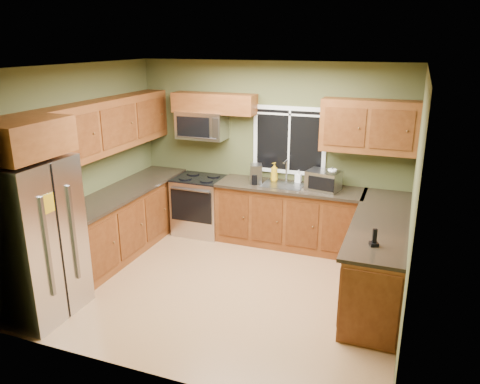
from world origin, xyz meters
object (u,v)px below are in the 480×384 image
Objects in this scene: range at (200,205)px; soap_bottle_c at (254,177)px; soap_bottle_b at (298,176)px; cordless_phone at (374,241)px; toaster_oven at (323,181)px; soap_bottle_a at (274,172)px; refrigerator at (34,240)px; kettle at (254,173)px; microwave at (202,125)px; paper_towel_roll at (332,179)px; coffee_maker at (256,175)px.

soap_bottle_c is at bearing 1.95° from range.
cordless_phone is at bearing -56.71° from soap_bottle_b.
cordless_phone is (0.86, -1.71, -0.08)m from toaster_oven.
cordless_phone is (1.64, -1.90, -0.09)m from soap_bottle_a.
soap_bottle_c is 2.60m from cordless_phone.
refrigerator reaches higher than kettle.
microwave is at bearing -178.24° from soap_bottle_a.
paper_towel_roll reaches higher than soap_bottle_a.
soap_bottle_c is 0.80× the size of cordless_phone.
toaster_oven is 1.01m from coffee_maker.
paper_towel_roll is 0.89m from soap_bottle_a.
coffee_maker is 0.17m from kettle.
cordless_phone is (1.92, -1.75, -0.02)m from soap_bottle_c.
paper_towel_roll is at bearing -15.45° from soap_bottle_b.
kettle is at bearing 105.46° from soap_bottle_c.
cordless_phone is at bearing -42.41° from soap_bottle_c.
range is 1.86× the size of toaster_oven.
kettle is at bearing 116.31° from coffee_maker.
kettle is at bearing 8.14° from range.
soap_bottle_b is 0.67m from soap_bottle_c.
refrigerator reaches higher than range.
microwave reaches higher than refrigerator.
toaster_oven is (2.64, 2.76, 0.18)m from refrigerator.
microwave reaches higher than paper_towel_roll.
soap_bottle_a is at bearing -170.79° from soap_bottle_b.
paper_towel_roll is 1.13× the size of soap_bottle_a.
kettle is at bearing 178.17° from paper_towel_roll.
cordless_phone is (1.95, -1.85, -0.05)m from kettle.
coffee_maker reaches higher than cordless_phone.
refrigerator is at bearing -103.34° from microwave.
coffee_maker reaches higher than soap_bottle_b.
range is at bearing 178.23° from coffee_maker.
coffee_maker is at bearing 137.83° from cordless_phone.
soap_bottle_b is (0.66, 0.11, -0.01)m from kettle.
soap_bottle_a is 2.51m from cordless_phone.
microwave is 2.64× the size of soap_bottle_a.
paper_towel_roll is 1.71× the size of cordless_phone.
paper_towel_roll is 1.69× the size of soap_bottle_b.
toaster_oven is 1.06m from soap_bottle_c.
range is 3.90× the size of kettle.
soap_bottle_b is 1.01× the size of cordless_phone.
soap_bottle_c is at bearing 137.59° from cordless_phone.
soap_bottle_c is (-0.28, -0.14, -0.07)m from soap_bottle_a.
kettle is 1.19m from paper_towel_roll.
paper_towel_roll is at bearing 112.82° from cordless_phone.
microwave is at bearing 146.53° from cordless_phone.
soap_bottle_b is (1.53, 0.09, -0.69)m from microwave.
refrigerator is at bearing -126.49° from soap_bottle_b.
microwave is at bearing 173.24° from soap_bottle_c.
soap_bottle_b is at bearing 53.51° from refrigerator.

